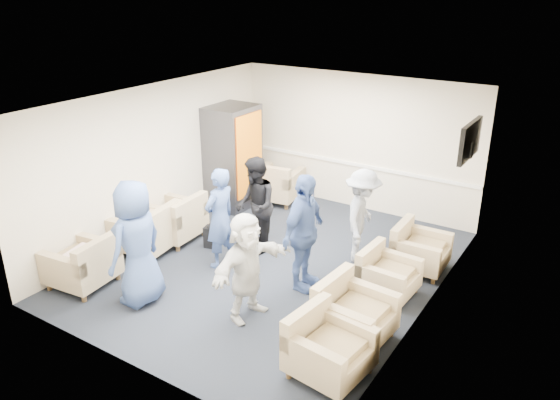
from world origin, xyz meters
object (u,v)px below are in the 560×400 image
Objects in this scene: armchair_left_far at (177,221)px; armchair_right_midfar at (385,276)px; armchair_left_near at (85,265)px; person_back_left at (255,206)px; armchair_left_mid at (149,232)px; armchair_corner at (276,185)px; person_back_right at (362,216)px; person_front_right at (247,267)px; person_mid_left at (220,218)px; vending_machine at (233,157)px; person_front_left at (137,243)px; armchair_right_near at (326,349)px; armchair_right_midnear at (351,315)px; armchair_right_far at (417,251)px; person_mid_right at (304,233)px.

armchair_left_far is 3.85m from armchair_right_midfar.
armchair_left_near is 1.20× the size of armchair_right_midfar.
armchair_left_mid is at bearing -98.54° from person_back_left.
person_back_right is (2.58, -1.42, 0.43)m from armchair_corner.
person_front_right reaches higher than armchair_left_mid.
vending_machine is at bearing -141.09° from person_mid_left.
person_front_left reaches higher than armchair_left_far.
armchair_right_near is (4.00, -1.14, -0.03)m from armchair_left_mid.
armchair_right_midnear is (3.95, 0.99, -0.00)m from armchair_left_near.
armchair_right_far reaches higher than armchair_right_midfar.
person_mid_right is (-0.36, -1.24, 0.11)m from person_back_right.
person_mid_right reaches higher than person_back_left.
armchair_left_far is 4.17m from armchair_right_far.
person_front_right reaches higher than armchair_right_midfar.
armchair_left_mid is 0.62× the size of person_back_left.
armchair_right_midnear is 0.51× the size of person_mid_right.
vending_machine is 3.32m from person_back_right.
armchair_right_midnear is 0.56× the size of person_back_left.
armchair_right_far is at bearing 133.21° from person_front_left.
person_mid_left is at bearing 68.71° from armchair_right_near.
armchair_right_midfar is 2.47m from person_back_left.
person_back_right reaches higher than armchair_corner.
vending_machine is at bearing 80.70° from armchair_right_far.
person_mid_left reaches higher than armchair_right_near.
person_back_left is at bearing 106.05° from armchair_corner.
person_mid_left is at bearing 72.77° from armchair_left_far.
person_front_left reaches higher than person_mid_left.
person_back_left is (1.50, 2.35, 0.48)m from armchair_left_near.
armchair_left_far is 0.91× the size of armchair_corner.
armchair_left_far is 1.02× the size of armchair_right_near.
vending_machine reaches higher than armchair_left_near.
armchair_corner reaches higher than armchair_right_midfar.
armchair_left_far is 0.60× the size of person_back_right.
armchair_right_near is 0.59× the size of person_back_right.
armchair_right_near is 3.02m from armchair_right_far.
armchair_right_midnear is 1.13× the size of armchair_right_far.
armchair_right_midnear is 3.10m from person_front_left.
person_mid_right is (1.47, 0.11, 0.07)m from person_mid_left.
person_back_right is at bearing 26.40° from armchair_right_midnear.
vending_machine is at bearing 55.29° from armchair_right_near.
person_back_left is 1.05× the size of person_back_right.
armchair_left_near is 0.57× the size of person_back_left.
person_back_left reaches higher than armchair_right_far.
armchair_corner is 2.98m from person_back_right.
armchair_right_midnear is 0.56× the size of person_mid_left.
armchair_left_far is at bearing 70.15° from armchair_corner.
armchair_right_far is at bearing 104.62° from armchair_left_far.
armchair_left_mid is at bearing -9.52° from armchair_left_far.
armchair_right_midfar is at bearing 6.60° from armchair_right_midnear.
person_mid_right is at bearing 82.56° from armchair_left_far.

